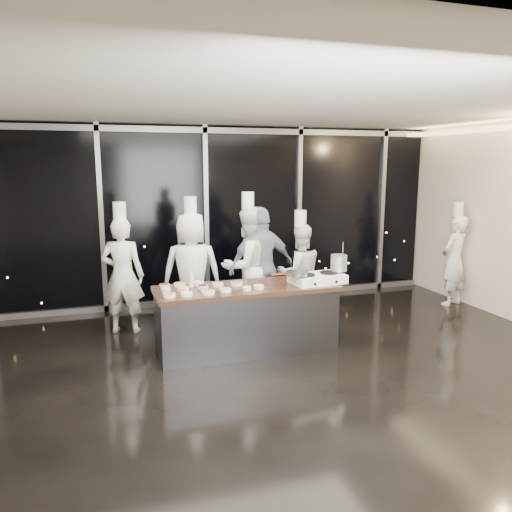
{
  "coord_description": "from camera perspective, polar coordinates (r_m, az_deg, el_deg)",
  "views": [
    {
      "loc": [
        -1.88,
        -5.37,
        2.55
      ],
      "look_at": [
        0.23,
        1.2,
        1.25
      ],
      "focal_mm": 35.0,
      "sensor_mm": 36.0,
      "label": 1
    }
  ],
  "objects": [
    {
      "name": "frying_pan",
      "position": [
        6.8,
        4.63,
        -1.98
      ],
      "size": [
        0.53,
        0.33,
        0.05
      ],
      "rotation": [
        0.0,
        0.0,
        0.08
      ],
      "color": "gray",
      "rests_on": "stove"
    },
    {
      "name": "chef_side",
      "position": [
        9.63,
        21.7,
        -0.33
      ],
      "size": [
        0.7,
        0.58,
        1.87
      ],
      "rotation": [
        0.0,
        0.0,
        3.51
      ],
      "color": "silver",
      "rests_on": "ground"
    },
    {
      "name": "chef_far_left",
      "position": [
        7.73,
        -15.0,
        -2.05
      ],
      "size": [
        0.74,
        0.6,
        1.98
      ],
      "rotation": [
        0.0,
        0.0,
        2.81
      ],
      "color": "silver",
      "rests_on": "ground"
    },
    {
      "name": "prep_bowls",
      "position": [
        6.6,
        -6.07,
        -3.65
      ],
      "size": [
        1.34,
        0.67,
        0.05
      ],
      "color": "white",
      "rests_on": "demo_counter"
    },
    {
      "name": "squeeze_bottle",
      "position": [
        6.74,
        -7.42,
        -2.64
      ],
      "size": [
        0.06,
        0.06,
        0.23
      ],
      "color": "silver",
      "rests_on": "demo_counter"
    },
    {
      "name": "ground",
      "position": [
        6.24,
        1.37,
        -13.47
      ],
      "size": [
        9.0,
        9.0,
        0.0
      ],
      "primitive_type": "plane",
      "color": "black",
      "rests_on": "ground"
    },
    {
      "name": "chef_left",
      "position": [
        7.67,
        -7.35,
        -1.69
      ],
      "size": [
        0.98,
        0.73,
        2.05
      ],
      "rotation": [
        0.0,
        0.0,
        2.96
      ],
      "color": "silver",
      "rests_on": "ground"
    },
    {
      "name": "guest",
      "position": [
        7.79,
        0.64,
        -1.26
      ],
      "size": [
        1.17,
        0.65,
        1.88
      ],
      "rotation": [
        0.0,
        0.0,
        3.32
      ],
      "color": "#16153B",
      "rests_on": "ground"
    },
    {
      "name": "stock_pot",
      "position": [
        7.13,
        9.45,
        -0.78
      ],
      "size": [
        0.25,
        0.25,
        0.23
      ],
      "primitive_type": "cylinder",
      "rotation": [
        0.0,
        0.0,
        0.08
      ],
      "color": "#A8A7AA",
      "rests_on": "stove"
    },
    {
      "name": "window_wall",
      "position": [
        9.05,
        -5.77,
        4.57
      ],
      "size": [
        8.9,
        0.11,
        3.2
      ],
      "color": "black",
      "rests_on": "ground"
    },
    {
      "name": "stove",
      "position": [
        6.99,
        7.03,
        -2.54
      ],
      "size": [
        0.76,
        0.51,
        0.14
      ],
      "rotation": [
        0.0,
        0.0,
        0.08
      ],
      "color": "white",
      "rests_on": "demo_counter"
    },
    {
      "name": "demo_counter",
      "position": [
        6.87,
        -1.1,
        -7.1
      ],
      "size": [
        2.46,
        0.86,
        0.9
      ],
      "color": "#343438",
      "rests_on": "ground"
    },
    {
      "name": "chef_right",
      "position": [
        8.09,
        5.0,
        -1.88
      ],
      "size": [
        0.8,
        0.64,
        1.81
      ],
      "rotation": [
        0.0,
        0.0,
        3.09
      ],
      "color": "silver",
      "rests_on": "ground"
    },
    {
      "name": "chef_center",
      "position": [
        7.82,
        -0.92,
        -1.16
      ],
      "size": [
        1.07,
        0.93,
        2.11
      ],
      "rotation": [
        0.0,
        0.0,
        3.41
      ],
      "color": "silver",
      "rests_on": "ground"
    },
    {
      "name": "room_shell",
      "position": [
        5.76,
        3.14,
        7.62
      ],
      "size": [
        9.02,
        7.02,
        3.21
      ],
      "color": "beige",
      "rests_on": "ground"
    }
  ]
}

